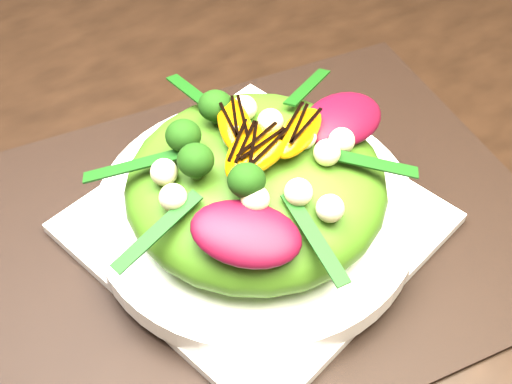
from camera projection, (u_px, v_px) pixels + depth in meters
dining_table at (108, 194)px, 0.64m from camera, size 1.60×0.90×0.75m
placemat at (256, 228)px, 0.59m from camera, size 0.54×0.45×0.00m
plate_base at (256, 223)px, 0.58m from camera, size 0.30×0.30×0.01m
salad_bowl at (256, 212)px, 0.57m from camera, size 0.28×0.28×0.02m
lettuce_mound at (256, 185)px, 0.55m from camera, size 0.23×0.23×0.07m
radicchio_leaf at (343, 119)px, 0.55m from camera, size 0.09×0.06×0.02m
orange_segment at (222, 131)px, 0.53m from camera, size 0.07×0.05×0.02m
broccoli_floret at (171, 148)px, 0.51m from camera, size 0.05×0.05×0.04m
macadamia_nut at (311, 168)px, 0.50m from camera, size 0.03×0.03×0.02m
balsamic_drizzle at (222, 122)px, 0.52m from camera, size 0.04×0.02×0.00m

